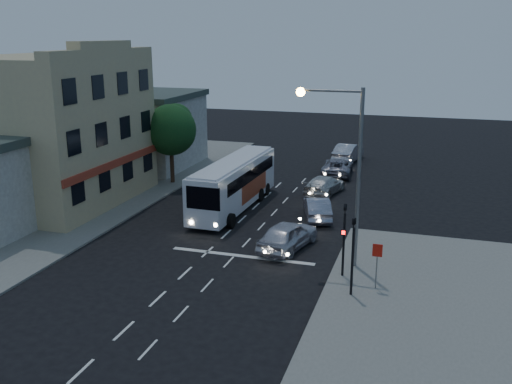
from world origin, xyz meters
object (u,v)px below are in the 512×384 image
(traffic_signal_side, at_px, (353,247))
(car_extra, at_px, (348,152))
(tour_bus, at_px, (234,183))
(traffic_signal_main, at_px, (344,231))
(car_sedan_a, at_px, (317,208))
(street_tree, at_px, (171,128))
(car_sedan_c, at_px, (338,167))
(car_suv, at_px, (288,235))
(streetlight, at_px, (346,157))
(regulatory_sign, at_px, (377,259))
(car_sedan_b, at_px, (324,185))

(traffic_signal_side, bearing_deg, car_extra, 98.64)
(tour_bus, height_order, traffic_signal_main, traffic_signal_main)
(car_sedan_a, xyz_separation_m, traffic_signal_side, (3.72, -10.75, 1.71))
(street_tree, bearing_deg, car_sedan_c, 29.02)
(tour_bus, height_order, car_sedan_a, tour_bus)
(traffic_signal_main, relative_size, traffic_signal_side, 1.00)
(car_suv, relative_size, street_tree, 0.75)
(car_suv, xyz_separation_m, street_tree, (-12.28, 11.22, 3.70))
(car_sedan_c, bearing_deg, traffic_signal_side, 96.71)
(traffic_signal_main, bearing_deg, traffic_signal_side, -70.51)
(streetlight, bearing_deg, traffic_signal_main, -79.80)
(traffic_signal_side, height_order, street_tree, street_tree)
(car_extra, bearing_deg, street_tree, 52.54)
(car_suv, relative_size, car_sedan_a, 1.09)
(tour_bus, height_order, car_sedan_c, tour_bus)
(car_suv, distance_m, traffic_signal_main, 4.92)
(car_sedan_c, bearing_deg, regulatory_sign, 99.66)
(regulatory_sign, relative_size, streetlight, 0.24)
(car_sedan_a, relative_size, traffic_signal_side, 1.05)
(car_sedan_b, xyz_separation_m, car_sedan_c, (-0.04, 6.17, 0.03))
(car_sedan_b, distance_m, streetlight, 14.69)
(car_suv, relative_size, streetlight, 0.52)
(car_sedan_a, bearing_deg, street_tree, -40.57)
(traffic_signal_side, relative_size, street_tree, 0.66)
(car_suv, bearing_deg, tour_bus, -36.35)
(car_extra, distance_m, streetlight, 25.87)
(regulatory_sign, xyz_separation_m, streetlight, (-1.96, 2.44, 4.14))
(car_sedan_a, relative_size, regulatory_sign, 1.95)
(regulatory_sign, bearing_deg, traffic_signal_main, 149.16)
(car_sedan_a, relative_size, car_extra, 0.84)
(car_sedan_a, bearing_deg, tour_bus, -22.29)
(car_suv, xyz_separation_m, traffic_signal_main, (3.53, -3.02, 1.62))
(car_sedan_a, xyz_separation_m, streetlight, (2.77, -7.35, 5.03))
(car_extra, bearing_deg, traffic_signal_main, 104.90)
(car_sedan_b, relative_size, car_sedan_c, 0.92)
(car_sedan_a, distance_m, car_sedan_c, 12.21)
(car_sedan_b, distance_m, car_sedan_c, 6.17)
(car_extra, bearing_deg, traffic_signal_side, 105.75)
(car_extra, relative_size, streetlight, 0.56)
(regulatory_sign, relative_size, street_tree, 0.35)
(car_suv, height_order, traffic_signal_main, traffic_signal_main)
(streetlight, bearing_deg, car_extra, 97.66)
(car_suv, xyz_separation_m, streetlight, (3.27, -1.60, 4.94))
(car_sedan_c, distance_m, regulatory_sign, 22.65)
(tour_bus, bearing_deg, car_sedan_b, 48.29)
(street_tree, bearing_deg, regulatory_sign, -41.08)
(car_suv, distance_m, car_sedan_a, 5.77)
(traffic_signal_main, relative_size, street_tree, 0.66)
(car_sedan_c, bearing_deg, tour_bus, 62.02)
(car_sedan_c, height_order, car_extra, car_extra)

